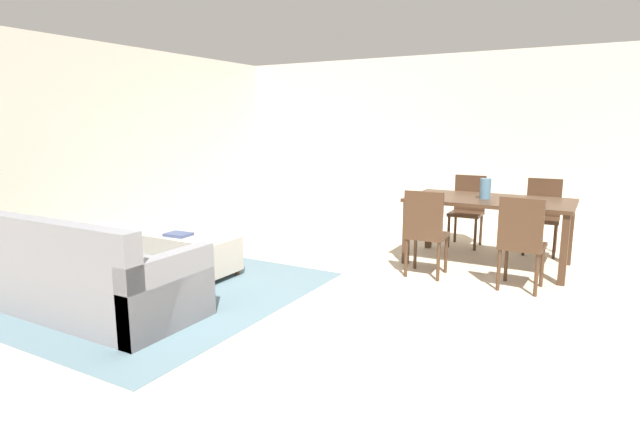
{
  "coord_description": "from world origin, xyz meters",
  "views": [
    {
      "loc": [
        1.79,
        -3.52,
        1.61
      ],
      "look_at": [
        -0.91,
        1.28,
        0.58
      ],
      "focal_mm": 28.57,
      "sensor_mm": 36.0,
      "label": 1
    }
  ],
  "objects_px": {
    "dining_chair_far_right": "(543,211)",
    "vase_centerpiece": "(485,189)",
    "couch": "(77,277)",
    "dining_chair_far_left": "(468,206)",
    "book_on_ottoman": "(178,234)",
    "ottoman_table": "(188,252)",
    "dining_chair_near_left": "(425,229)",
    "dining_chair_near_right": "(521,238)",
    "dining_table": "(489,206)"
  },
  "relations": [
    {
      "from": "couch",
      "to": "book_on_ottoman",
      "type": "bearing_deg",
      "value": 89.86
    },
    {
      "from": "couch",
      "to": "dining_chair_far_left",
      "type": "distance_m",
      "value": 4.7
    },
    {
      "from": "couch",
      "to": "dining_table",
      "type": "distance_m",
      "value": 4.29
    },
    {
      "from": "ottoman_table",
      "to": "book_on_ottoman",
      "type": "height_order",
      "value": "book_on_ottoman"
    },
    {
      "from": "dining_chair_near_right",
      "to": "dining_chair_far_left",
      "type": "xyz_separation_m",
      "value": [
        -0.9,
        1.66,
        0.0
      ]
    },
    {
      "from": "dining_chair_near_left",
      "to": "book_on_ottoman",
      "type": "xyz_separation_m",
      "value": [
        -2.32,
        -1.18,
        -0.09
      ]
    },
    {
      "from": "dining_chair_near_right",
      "to": "dining_chair_far_left",
      "type": "relative_size",
      "value": 1.0
    },
    {
      "from": "couch",
      "to": "book_on_ottoman",
      "type": "xyz_separation_m",
      "value": [
        0.0,
        1.21,
        0.14
      ]
    },
    {
      "from": "dining_chair_near_left",
      "to": "dining_chair_near_right",
      "type": "height_order",
      "value": "same"
    },
    {
      "from": "dining_chair_far_left",
      "to": "dining_chair_far_right",
      "type": "xyz_separation_m",
      "value": [
        0.9,
        0.05,
        0.0
      ]
    },
    {
      "from": "vase_centerpiece",
      "to": "book_on_ottoman",
      "type": "xyz_separation_m",
      "value": [
        -2.74,
        -1.99,
        -0.44
      ]
    },
    {
      "from": "couch",
      "to": "dining_chair_near_right",
      "type": "bearing_deg",
      "value": 36.34
    },
    {
      "from": "ottoman_table",
      "to": "book_on_ottoman",
      "type": "distance_m",
      "value": 0.22
    },
    {
      "from": "ottoman_table",
      "to": "vase_centerpiece",
      "type": "bearing_deg",
      "value": 35.63
    },
    {
      "from": "dining_table",
      "to": "dining_chair_near_left",
      "type": "xyz_separation_m",
      "value": [
        -0.47,
        -0.83,
        -0.16
      ]
    },
    {
      "from": "book_on_ottoman",
      "to": "dining_chair_far_left",
      "type": "bearing_deg",
      "value": 50.34
    },
    {
      "from": "dining_chair_far_right",
      "to": "book_on_ottoman",
      "type": "distance_m",
      "value": 4.36
    },
    {
      "from": "dining_chair_near_left",
      "to": "dining_chair_far_right",
      "type": "xyz_separation_m",
      "value": [
        0.94,
        1.71,
        0.0
      ]
    },
    {
      "from": "ottoman_table",
      "to": "vase_centerpiece",
      "type": "xyz_separation_m",
      "value": [
        2.67,
        1.92,
        0.64
      ]
    },
    {
      "from": "dining_chair_near_left",
      "to": "couch",
      "type": "bearing_deg",
      "value": -134.09
    },
    {
      "from": "dining_chair_near_right",
      "to": "book_on_ottoman",
      "type": "distance_m",
      "value": 3.47
    },
    {
      "from": "dining_table",
      "to": "dining_chair_near_left",
      "type": "height_order",
      "value": "dining_chair_near_left"
    },
    {
      "from": "couch",
      "to": "book_on_ottoman",
      "type": "height_order",
      "value": "couch"
    },
    {
      "from": "dining_table",
      "to": "dining_chair_far_left",
      "type": "xyz_separation_m",
      "value": [
        -0.43,
        0.83,
        -0.16
      ]
    },
    {
      "from": "dining_chair_near_left",
      "to": "vase_centerpiece",
      "type": "distance_m",
      "value": 0.97
    },
    {
      "from": "dining_chair_far_left",
      "to": "dining_table",
      "type": "bearing_deg",
      "value": -62.53
    },
    {
      "from": "couch",
      "to": "ottoman_table",
      "type": "distance_m",
      "value": 1.28
    },
    {
      "from": "dining_chair_near_right",
      "to": "book_on_ottoman",
      "type": "bearing_deg",
      "value": -159.98
    },
    {
      "from": "couch",
      "to": "dining_table",
      "type": "height_order",
      "value": "couch"
    },
    {
      "from": "dining_chair_near_left",
      "to": "dining_chair_near_right",
      "type": "relative_size",
      "value": 1.0
    },
    {
      "from": "dining_chair_far_left",
      "to": "vase_centerpiece",
      "type": "relative_size",
      "value": 4.04
    },
    {
      "from": "dining_chair_near_left",
      "to": "book_on_ottoman",
      "type": "relative_size",
      "value": 3.54
    },
    {
      "from": "dining_chair_far_left",
      "to": "couch",
      "type": "bearing_deg",
      "value": -120.2
    },
    {
      "from": "couch",
      "to": "dining_chair_far_left",
      "type": "height_order",
      "value": "dining_chair_far_left"
    },
    {
      "from": "dining_chair_near_right",
      "to": "book_on_ottoman",
      "type": "height_order",
      "value": "dining_chair_near_right"
    },
    {
      "from": "dining_chair_far_left",
      "to": "book_on_ottoman",
      "type": "height_order",
      "value": "dining_chair_far_left"
    },
    {
      "from": "couch",
      "to": "vase_centerpiece",
      "type": "distance_m",
      "value": 4.25
    },
    {
      "from": "couch",
      "to": "dining_chair_near_left",
      "type": "bearing_deg",
      "value": 45.91
    },
    {
      "from": "dining_chair_near_right",
      "to": "dining_chair_near_left",
      "type": "bearing_deg",
      "value": -179.85
    },
    {
      "from": "ottoman_table",
      "to": "dining_chair_far_right",
      "type": "height_order",
      "value": "dining_chair_far_right"
    },
    {
      "from": "dining_table",
      "to": "vase_centerpiece",
      "type": "relative_size",
      "value": 7.73
    },
    {
      "from": "dining_chair_far_left",
      "to": "dining_chair_far_right",
      "type": "bearing_deg",
      "value": 3.2
    },
    {
      "from": "dining_chair_far_right",
      "to": "vase_centerpiece",
      "type": "relative_size",
      "value": 4.04
    },
    {
      "from": "ottoman_table",
      "to": "dining_chair_far_right",
      "type": "xyz_separation_m",
      "value": [
        3.2,
        2.83,
        0.28
      ]
    },
    {
      "from": "dining_table",
      "to": "dining_chair_far_left",
      "type": "height_order",
      "value": "dining_chair_far_left"
    },
    {
      "from": "couch",
      "to": "dining_chair_near_right",
      "type": "xyz_separation_m",
      "value": [
        3.26,
        2.4,
        0.23
      ]
    },
    {
      "from": "dining_chair_far_left",
      "to": "ottoman_table",
      "type": "bearing_deg",
      "value": -129.54
    },
    {
      "from": "book_on_ottoman",
      "to": "vase_centerpiece",
      "type": "bearing_deg",
      "value": 35.91
    },
    {
      "from": "couch",
      "to": "vase_centerpiece",
      "type": "bearing_deg",
      "value": 49.36
    },
    {
      "from": "dining_table",
      "to": "book_on_ottoman",
      "type": "relative_size",
      "value": 6.76
    }
  ]
}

